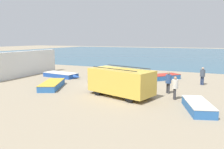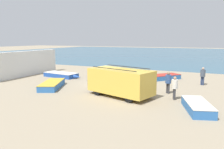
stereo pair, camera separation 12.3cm
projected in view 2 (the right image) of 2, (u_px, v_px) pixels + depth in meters
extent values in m
plane|color=gray|center=(107.00, 86.00, 20.39)|extent=(200.00, 200.00, 0.00)
cube|color=#33607A|center=(180.00, 53.00, 67.18)|extent=(120.00, 80.00, 0.01)
cube|color=silver|center=(25.00, 64.00, 25.54)|extent=(0.50, 10.21, 2.93)
cube|color=gold|center=(120.00, 81.00, 16.50)|extent=(5.38, 3.51, 1.79)
cube|color=black|center=(97.00, 83.00, 18.22)|extent=(0.67, 1.94, 0.80)
cube|color=#1E232D|center=(97.00, 71.00, 18.01)|extent=(0.61, 1.84, 0.57)
cylinder|color=black|center=(97.00, 91.00, 16.92)|extent=(0.73, 0.41, 0.69)
cylinder|color=black|center=(113.00, 87.00, 18.34)|extent=(0.73, 0.41, 0.69)
cylinder|color=black|center=(129.00, 98.00, 14.93)|extent=(0.73, 0.41, 0.69)
cylinder|color=black|center=(144.00, 93.00, 16.35)|extent=(0.73, 0.41, 0.69)
cylinder|color=black|center=(113.00, 69.00, 15.71)|extent=(3.92, 1.22, 0.05)
cylinder|color=black|center=(127.00, 67.00, 16.97)|extent=(3.92, 1.22, 0.05)
cube|color=#234CA3|center=(61.00, 75.00, 25.06)|extent=(4.17, 2.18, 0.48)
cone|color=#234CA3|center=(77.00, 77.00, 23.79)|extent=(0.93, 0.57, 0.45)
cube|color=silver|center=(61.00, 73.00, 25.03)|extent=(0.41, 1.53, 0.05)
cube|color=silver|center=(61.00, 73.00, 25.02)|extent=(4.21, 2.20, 0.04)
cube|color=#2D66AD|center=(164.00, 77.00, 23.61)|extent=(3.42, 3.66, 0.48)
cone|color=#2D66AD|center=(179.00, 76.00, 24.53)|extent=(0.85, 0.89, 0.46)
cube|color=#B22D23|center=(164.00, 76.00, 23.58)|extent=(1.18, 1.04, 0.05)
cube|color=#B22D23|center=(164.00, 75.00, 23.57)|extent=(3.45, 3.70, 0.04)
cube|color=#2D66AD|center=(52.00, 85.00, 19.51)|extent=(2.89, 4.12, 0.50)
cone|color=#2D66AD|center=(59.00, 80.00, 21.84)|extent=(0.78, 0.97, 0.48)
cube|color=gold|center=(52.00, 83.00, 19.48)|extent=(1.30, 0.72, 0.05)
cube|color=gold|center=(52.00, 82.00, 19.47)|extent=(2.92, 4.16, 0.04)
cube|color=navy|center=(111.00, 73.00, 26.39)|extent=(3.58, 4.43, 0.60)
cone|color=navy|center=(127.00, 71.00, 27.81)|extent=(0.97, 1.09, 0.57)
cube|color=silver|center=(111.00, 71.00, 26.35)|extent=(1.37, 0.95, 0.05)
cube|color=silver|center=(111.00, 70.00, 26.34)|extent=(3.62, 4.47, 0.04)
cube|color=#2D66AD|center=(197.00, 107.00, 13.20)|extent=(2.19, 3.39, 0.52)
cone|color=#2D66AD|center=(190.00, 98.00, 15.09)|extent=(0.68, 0.81, 0.49)
cube|color=silver|center=(198.00, 104.00, 13.17)|extent=(1.18, 0.55, 0.05)
cube|color=silver|center=(198.00, 102.00, 13.16)|extent=(2.21, 3.43, 0.04)
cylinder|color=navy|center=(201.00, 81.00, 20.68)|extent=(0.15, 0.15, 0.82)
cylinder|color=navy|center=(203.00, 81.00, 20.56)|extent=(0.15, 0.15, 0.82)
cylinder|color=#424C5B|center=(203.00, 73.00, 20.50)|extent=(0.45, 0.45, 0.65)
sphere|color=tan|center=(203.00, 69.00, 20.43)|extent=(0.22, 0.22, 0.22)
cylinder|color=#38383D|center=(174.00, 94.00, 15.76)|extent=(0.15, 0.15, 0.82)
cylinder|color=#38383D|center=(174.00, 94.00, 15.59)|extent=(0.15, 0.15, 0.82)
cylinder|color=silver|center=(175.00, 84.00, 15.56)|extent=(0.44, 0.44, 0.65)
sphere|color=tan|center=(175.00, 78.00, 15.49)|extent=(0.22, 0.22, 0.22)
cylinder|color=#38383D|center=(169.00, 89.00, 17.36)|extent=(0.16, 0.16, 0.84)
cylinder|color=#38383D|center=(167.00, 88.00, 17.51)|extent=(0.16, 0.16, 0.84)
cylinder|color=#335189|center=(168.00, 79.00, 17.31)|extent=(0.46, 0.46, 0.67)
sphere|color=#8C664C|center=(169.00, 74.00, 17.24)|extent=(0.23, 0.23, 0.23)
cylinder|color=#5B564C|center=(117.00, 82.00, 20.19)|extent=(0.15, 0.15, 0.78)
cylinder|color=#5B564C|center=(119.00, 82.00, 20.27)|extent=(0.15, 0.15, 0.78)
cylinder|color=#335189|center=(118.00, 74.00, 20.12)|extent=(0.42, 0.42, 0.62)
sphere|color=#8C664C|center=(118.00, 70.00, 20.05)|extent=(0.21, 0.21, 0.21)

